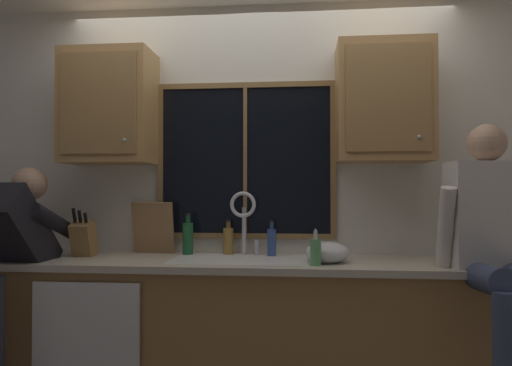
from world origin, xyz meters
TOP-DOWN VIEW (x-y plane):
  - back_wall at (0.00, 0.06)m, footprint 5.87×0.12m
  - window_glass at (-0.08, -0.01)m, footprint 1.10×0.02m
  - window_frame_top at (-0.08, -0.02)m, footprint 1.17×0.02m
  - window_frame_bottom at (-0.08, -0.02)m, footprint 1.17×0.02m
  - window_frame_left at (-0.65, -0.02)m, footprint 0.03×0.02m
  - window_frame_right at (0.48, -0.02)m, footprint 0.03×0.02m
  - window_mullion_center at (-0.08, -0.02)m, footprint 0.02×0.02m
  - lower_cabinet_run at (0.00, -0.29)m, footprint 3.47×0.58m
  - countertop at (0.00, -0.31)m, footprint 3.53×0.62m
  - dishwasher_front at (-0.88, -0.61)m, footprint 0.60×0.02m
  - upper_cabinet_left at (-0.94, -0.17)m, footprint 0.56×0.36m
  - upper_cabinet_right at (0.78, -0.17)m, footprint 0.56×0.36m
  - sink at (-0.08, -0.30)m, footprint 0.80×0.46m
  - faucet at (-0.08, -0.12)m, footprint 0.18×0.09m
  - person_sitting_on_counter at (1.26, -0.57)m, footprint 0.54×0.62m
  - knife_block at (-1.06, -0.26)m, footprint 0.12×0.18m
  - cutting_board at (-0.68, -0.09)m, footprint 0.27×0.09m
  - mixing_bowl at (0.43, -0.36)m, footprint 0.25×0.25m
  - soap_dispenser at (0.36, -0.49)m, footprint 0.06×0.07m
  - bottle_green_glass at (-0.18, -0.08)m, footprint 0.07×0.07m
  - bottle_tall_clear at (0.10, -0.13)m, footprint 0.06×0.06m
  - bottle_amber_small at (-0.44, -0.12)m, footprint 0.07×0.07m

SIDE VIEW (x-z plane):
  - lower_cabinet_run at x=0.00m, z-range 0.00..0.88m
  - dishwasher_front at x=-0.88m, z-range 0.09..0.83m
  - sink at x=-0.08m, z-range 0.72..0.93m
  - countertop at x=0.00m, z-range 0.88..0.92m
  - mixing_bowl at x=0.43m, z-range 0.91..1.04m
  - soap_dispenser at x=0.36m, z-range 0.90..1.10m
  - bottle_tall_clear at x=0.10m, z-range 0.90..1.12m
  - bottle_green_glass at x=-0.18m, z-range 0.90..1.12m
  - bottle_amber_small at x=-0.44m, z-range 0.90..1.16m
  - knife_block at x=-1.06m, z-range 0.87..1.19m
  - window_frame_bottom at x=-0.08m, z-range 1.01..1.05m
  - cutting_board at x=-0.68m, z-range 0.92..1.25m
  - person_sitting_on_counter at x=1.26m, z-range 0.47..1.73m
  - faucet at x=-0.08m, z-range 0.97..1.37m
  - back_wall at x=0.00m, z-range 0.00..2.55m
  - window_glass at x=-0.08m, z-range 1.05..2.00m
  - window_frame_left at x=-0.65m, z-range 1.05..2.00m
  - window_frame_right at x=0.48m, z-range 1.05..2.00m
  - window_mullion_center at x=-0.08m, z-range 1.05..2.00m
  - upper_cabinet_left at x=-0.94m, z-range 1.50..2.22m
  - upper_cabinet_right at x=0.78m, z-range 1.50..2.22m
  - window_frame_top at x=-0.08m, z-range 2.00..2.04m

